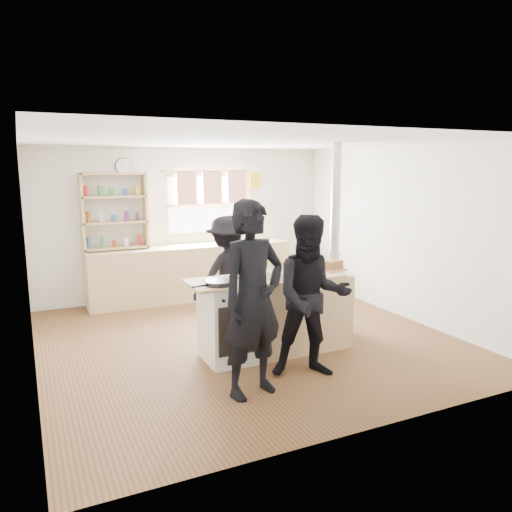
% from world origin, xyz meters
% --- Properties ---
extents(ground, '(5.00, 5.00, 0.01)m').
position_xyz_m(ground, '(0.00, 0.00, -0.01)').
color(ground, brown).
rests_on(ground, ground).
extents(back_counter, '(3.40, 0.55, 0.90)m').
position_xyz_m(back_counter, '(0.00, 2.22, 0.45)').
color(back_counter, tan).
rests_on(back_counter, ground).
extents(shelving_unit, '(1.00, 0.28, 1.20)m').
position_xyz_m(shelving_unit, '(-1.20, 2.34, 1.51)').
color(shelving_unit, tan).
rests_on(shelving_unit, back_counter).
extents(thermos, '(0.10, 0.10, 0.28)m').
position_xyz_m(thermos, '(0.69, 2.22, 1.04)').
color(thermos, silver).
rests_on(thermos, back_counter).
extents(cooking_island, '(1.97, 0.64, 0.93)m').
position_xyz_m(cooking_island, '(0.14, -0.55, 0.47)').
color(cooking_island, white).
rests_on(cooking_island, ground).
extents(skillet_greens, '(0.34, 0.34, 0.05)m').
position_xyz_m(skillet_greens, '(-0.63, -0.69, 0.96)').
color(skillet_greens, black).
rests_on(skillet_greens, cooking_island).
extents(roast_tray, '(0.41, 0.38, 0.08)m').
position_xyz_m(roast_tray, '(0.15, -0.61, 0.97)').
color(roast_tray, silver).
rests_on(roast_tray, cooking_island).
extents(stockpot_stove, '(0.20, 0.20, 0.17)m').
position_xyz_m(stockpot_stove, '(-0.25, -0.40, 1.00)').
color(stockpot_stove, silver).
rests_on(stockpot_stove, cooking_island).
extents(stockpot_counter, '(0.29, 0.29, 0.22)m').
position_xyz_m(stockpot_counter, '(0.53, -0.56, 1.03)').
color(stockpot_counter, silver).
rests_on(stockpot_counter, cooking_island).
extents(bread_board, '(0.32, 0.27, 0.12)m').
position_xyz_m(bread_board, '(0.93, -0.58, 0.98)').
color(bread_board, tan).
rests_on(bread_board, cooking_island).
extents(flue_heater, '(0.35, 0.35, 2.50)m').
position_xyz_m(flue_heater, '(1.11, -0.31, 0.65)').
color(flue_heater, black).
rests_on(flue_heater, ground).
extents(person_near_left, '(0.78, 0.60, 1.90)m').
position_xyz_m(person_near_left, '(-0.58, -1.45, 0.95)').
color(person_near_left, black).
rests_on(person_near_left, ground).
extents(person_near_right, '(1.01, 0.90, 1.72)m').
position_xyz_m(person_near_right, '(0.16, -1.31, 0.86)').
color(person_near_right, black).
rests_on(person_near_right, ground).
extents(person_far, '(1.11, 0.78, 1.56)m').
position_xyz_m(person_far, '(-0.08, 0.42, 0.78)').
color(person_far, black).
rests_on(person_far, ground).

